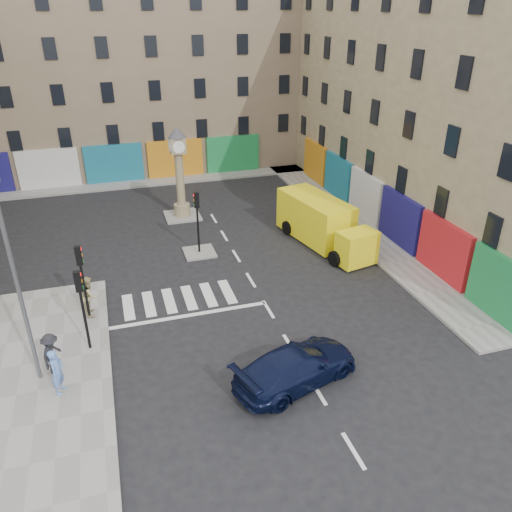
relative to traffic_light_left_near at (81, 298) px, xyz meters
name	(u,v)px	position (x,y,z in m)	size (l,w,h in m)	color
ground	(275,320)	(8.30, -0.20, -2.62)	(120.00, 120.00, 0.00)	black
sidewalk_left	(17,396)	(-2.70, -2.20, -2.55)	(7.00, 16.00, 0.15)	gray
sidewalk_right	(347,219)	(17.00, 9.80, -2.55)	(2.60, 30.00, 0.15)	gray
sidewalk_far	(142,182)	(4.30, 22.00, -2.55)	(32.00, 2.40, 0.15)	gray
island_near	(199,252)	(6.30, 7.80, -2.56)	(1.80, 1.80, 0.12)	gray
island_far	(183,216)	(6.30, 13.80, -2.56)	(2.40, 2.40, 0.12)	gray
building_right	(446,95)	(23.30, 9.80, 5.38)	(10.00, 30.00, 16.00)	tan
building_far	(125,67)	(4.30, 27.80, 5.88)	(32.00, 10.00, 17.00)	#7D6953
traffic_light_left_near	(81,298)	(0.00, 0.00, 0.00)	(0.28, 0.22, 3.70)	black
traffic_light_left_far	(81,271)	(0.00, 2.40, 0.00)	(0.28, 0.22, 3.70)	black
traffic_light_island	(197,213)	(6.30, 7.80, -0.03)	(0.28, 0.22, 3.70)	black
lamp_post	(15,274)	(-1.90, -1.40, 2.17)	(0.50, 0.25, 8.30)	#595B60
clock_pillar	(179,167)	(6.30, 13.80, 0.93)	(1.20, 1.20, 6.10)	tan
navy_sedan	(297,366)	(7.70, -4.44, -1.86)	(2.13, 5.25, 1.52)	black
yellow_van	(322,223)	(13.80, 7.02, -1.27)	(3.77, 7.76, 2.71)	yellow
pedestrian_blue	(57,372)	(-1.07, -2.50, -1.53)	(0.69, 0.45, 1.89)	#5D86D5
pedestrian_tan	(90,296)	(0.13, 2.72, -1.49)	(0.95, 0.74, 1.96)	tan
pedestrian_dark	(52,354)	(-1.33, -1.23, -1.58)	(1.15, 0.66, 1.78)	black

